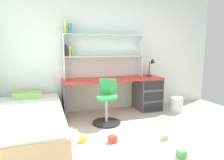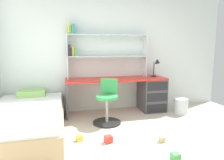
% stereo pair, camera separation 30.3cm
% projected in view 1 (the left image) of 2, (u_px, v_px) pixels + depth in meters
% --- Properties ---
extents(ground_plane, '(5.44, 5.41, 0.02)m').
position_uv_depth(ground_plane, '(155.00, 157.00, 2.60)').
color(ground_plane, beige).
extents(room_shell, '(5.44, 5.41, 2.74)m').
position_uv_depth(room_shell, '(55.00, 49.00, 3.08)').
color(room_shell, silver).
rests_on(room_shell, ground_plane).
extents(desk, '(2.12, 0.59, 0.75)m').
position_uv_depth(desk, '(138.00, 91.00, 4.50)').
color(desk, red).
rests_on(desk, ground_plane).
extents(bookshelf_hutch, '(1.72, 0.22, 1.13)m').
position_uv_depth(bookshelf_hutch, '(95.00, 47.00, 4.23)').
color(bookshelf_hutch, silver).
rests_on(bookshelf_hutch, desk).
extents(desk_lamp, '(0.20, 0.17, 0.38)m').
position_uv_depth(desk_lamp, '(153.00, 65.00, 4.56)').
color(desk_lamp, black).
rests_on(desk_lamp, desk).
extents(swivel_chair, '(0.52, 0.52, 0.81)m').
position_uv_depth(swivel_chair, '(107.00, 106.00, 3.72)').
color(swivel_chair, black).
rests_on(swivel_chair, ground_plane).
extents(bed_platform, '(1.17, 2.01, 0.57)m').
position_uv_depth(bed_platform, '(26.00, 122.00, 3.17)').
color(bed_platform, tan).
rests_on(bed_platform, ground_plane).
extents(waste_bin, '(0.29, 0.29, 0.32)m').
position_uv_depth(waste_bin, '(176.00, 105.00, 4.41)').
color(waste_bin, silver).
rests_on(waste_bin, ground_plane).
extents(toy_block_natural_0, '(0.08, 0.08, 0.08)m').
position_uv_depth(toy_block_natural_0, '(165.00, 137.00, 3.07)').
color(toy_block_natural_0, tan).
rests_on(toy_block_natural_0, ground_plane).
extents(toy_block_red_1, '(0.13, 0.13, 0.10)m').
position_uv_depth(toy_block_red_1, '(112.00, 139.00, 2.98)').
color(toy_block_red_1, red).
rests_on(toy_block_red_1, ground_plane).
extents(toy_block_green_2, '(0.10, 0.10, 0.10)m').
position_uv_depth(toy_block_green_2, '(182.00, 154.00, 2.57)').
color(toy_block_green_2, '#479E51').
rests_on(toy_block_green_2, ground_plane).
extents(toy_block_yellow_3, '(0.10, 0.10, 0.09)m').
position_uv_depth(toy_block_yellow_3, '(83.00, 139.00, 2.99)').
color(toy_block_yellow_3, gold).
rests_on(toy_block_yellow_3, ground_plane).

